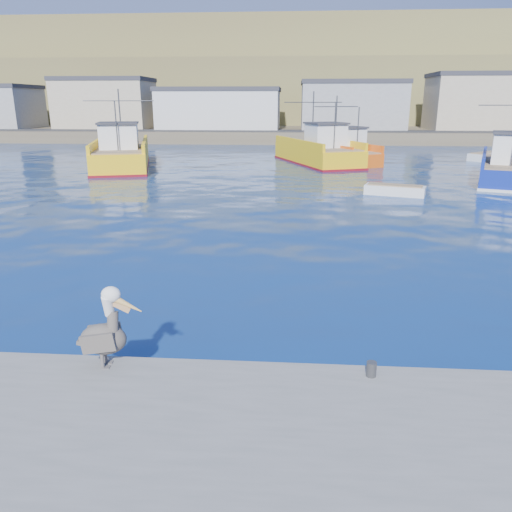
# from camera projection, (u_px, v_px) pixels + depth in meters

# --- Properties ---
(ground) EXTENTS (260.00, 260.00, 0.00)m
(ground) POSITION_uv_depth(u_px,v_px,m) (238.00, 321.00, 13.35)
(ground) COLOR navy
(ground) RESTS_ON ground
(dock_bollards) EXTENTS (36.20, 0.20, 0.30)m
(dock_bollards) POSITION_uv_depth(u_px,v_px,m) (249.00, 364.00, 9.87)
(dock_bollards) COLOR #4C4C4C
(dock_bollards) RESTS_ON dock
(far_shore) EXTENTS (200.00, 81.00, 24.00)m
(far_shore) POSITION_uv_depth(u_px,v_px,m) (289.00, 86.00, 114.71)
(far_shore) COLOR brown
(far_shore) RESTS_ON ground
(trawler_yellow_a) EXTENTS (7.85, 14.15, 6.79)m
(trawler_yellow_a) POSITION_uv_depth(u_px,v_px,m) (122.00, 154.00, 44.34)
(trawler_yellow_a) COLOR yellow
(trawler_yellow_a) RESTS_ON ground
(trawler_yellow_b) EXTENTS (8.43, 13.08, 6.65)m
(trawler_yellow_b) POSITION_uv_depth(u_px,v_px,m) (318.00, 152.00, 47.14)
(trawler_yellow_b) COLOR yellow
(trawler_yellow_b) RESTS_ON ground
(trawler_blue) EXTENTS (7.34, 11.53, 6.46)m
(trawler_blue) POSITION_uv_depth(u_px,v_px,m) (509.00, 168.00, 36.21)
(trawler_blue) COLOR navy
(trawler_blue) RESTS_ON ground
(boat_orange) EXTENTS (7.32, 9.66, 6.19)m
(boat_orange) POSITION_uv_depth(u_px,v_px,m) (342.00, 152.00, 47.27)
(boat_orange) COLOR #E85711
(boat_orange) RESTS_ON ground
(skiff_mid) EXTENTS (3.88, 2.38, 0.80)m
(skiff_mid) POSITION_uv_depth(u_px,v_px,m) (395.00, 191.00, 31.37)
(skiff_mid) COLOR silver
(skiff_mid) RESTS_ON ground
(skiff_far) EXTENTS (4.36, 4.08, 0.96)m
(skiff_far) POSITION_uv_depth(u_px,v_px,m) (486.00, 157.00, 50.09)
(skiff_far) COLOR silver
(skiff_far) RESTS_ON ground
(pelican) EXTENTS (1.38, 0.61, 1.71)m
(pelican) POSITION_uv_depth(u_px,v_px,m) (105.00, 333.00, 9.93)
(pelican) COLOR #595451
(pelican) RESTS_ON dock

